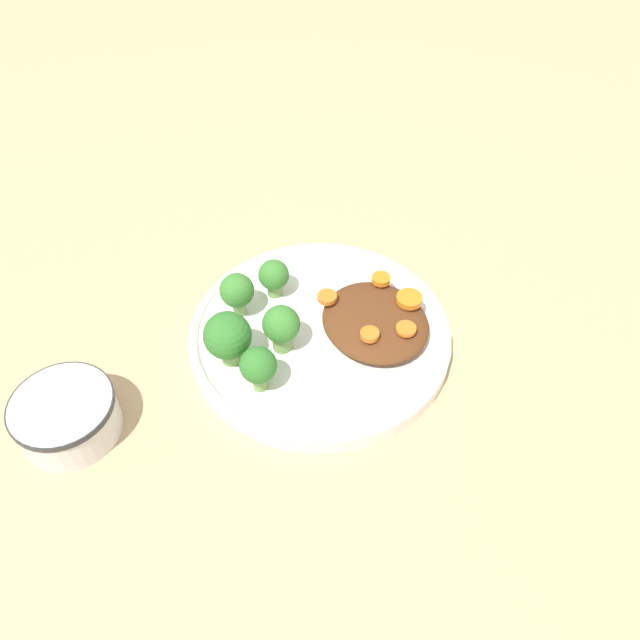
# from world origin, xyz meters

# --- Properties ---
(ground_plane) EXTENTS (4.00, 4.00, 0.00)m
(ground_plane) POSITION_xyz_m (0.00, 0.00, 0.00)
(ground_plane) COLOR tan
(plate) EXTENTS (0.27, 0.27, 0.02)m
(plate) POSITION_xyz_m (0.00, 0.00, 0.01)
(plate) COLOR white
(plate) RESTS_ON ground_plane
(dip_bowl) EXTENTS (0.09, 0.09, 0.04)m
(dip_bowl) POSITION_xyz_m (-0.03, -0.25, 0.02)
(dip_bowl) COLOR silver
(dip_bowl) RESTS_ON ground_plane
(stew_mound) EXTENTS (0.12, 0.10, 0.02)m
(stew_mound) POSITION_xyz_m (0.03, 0.05, 0.03)
(stew_mound) COLOR #5B3319
(stew_mound) RESTS_ON plate
(broccoli_floret_0) EXTENTS (0.04, 0.04, 0.05)m
(broccoli_floret_0) POSITION_xyz_m (-0.00, -0.04, 0.05)
(broccoli_floret_0) COLOR #759E51
(broccoli_floret_0) RESTS_ON plate
(broccoli_floret_1) EXTENTS (0.04, 0.04, 0.05)m
(broccoli_floret_1) POSITION_xyz_m (-0.06, -0.06, 0.05)
(broccoli_floret_1) COLOR #7FA85B
(broccoli_floret_1) RESTS_ON plate
(broccoli_floret_2) EXTENTS (0.03, 0.03, 0.04)m
(broccoli_floret_2) POSITION_xyz_m (-0.07, -0.01, 0.04)
(broccoli_floret_2) COLOR #759E51
(broccoli_floret_2) RESTS_ON plate
(broccoli_floret_3) EXTENTS (0.05, 0.05, 0.06)m
(broccoli_floret_3) POSITION_xyz_m (-0.01, -0.09, 0.05)
(broccoli_floret_3) COLOR #759E51
(broccoli_floret_3) RESTS_ON plate
(broccoli_floret_4) EXTENTS (0.03, 0.03, 0.05)m
(broccoli_floret_4) POSITION_xyz_m (0.03, -0.09, 0.05)
(broccoli_floret_4) COLOR #759E51
(broccoli_floret_4) RESTS_ON plate
(carrot_slice_0) EXTENTS (0.02, 0.02, 0.01)m
(carrot_slice_0) POSITION_xyz_m (0.05, 0.03, 0.04)
(carrot_slice_0) COLOR orange
(carrot_slice_0) RESTS_ON stew_mound
(carrot_slice_1) EXTENTS (0.02, 0.02, 0.01)m
(carrot_slice_1) POSITION_xyz_m (-0.01, 0.08, 0.04)
(carrot_slice_1) COLOR orange
(carrot_slice_1) RESTS_ON stew_mound
(carrot_slice_2) EXTENTS (0.03, 0.03, 0.01)m
(carrot_slice_2) POSITION_xyz_m (0.03, 0.09, 0.04)
(carrot_slice_2) COLOR orange
(carrot_slice_2) RESTS_ON stew_mound
(carrot_slice_3) EXTENTS (0.02, 0.02, 0.00)m
(carrot_slice_3) POSITION_xyz_m (0.06, 0.06, 0.04)
(carrot_slice_3) COLOR orange
(carrot_slice_3) RESTS_ON stew_mound
(carrot_slice_4) EXTENTS (0.02, 0.02, 0.01)m
(carrot_slice_4) POSITION_xyz_m (-0.02, 0.02, 0.04)
(carrot_slice_4) COLOR orange
(carrot_slice_4) RESTS_ON stew_mound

